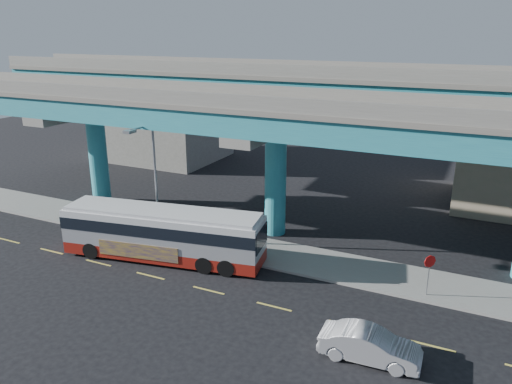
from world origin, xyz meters
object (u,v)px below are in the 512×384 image
at_px(transit_bus, 163,232).
at_px(stop_sign, 429,267).
at_px(parked_car, 120,212).
at_px(sedan, 370,345).
at_px(street_lamp, 149,167).

bearing_deg(transit_bus, stop_sign, -2.26).
xyz_separation_m(parked_car, stop_sign, (22.34, -1.51, 0.97)).
bearing_deg(sedan, transit_bus, 69.40).
bearing_deg(parked_car, stop_sign, -90.28).
distance_m(parked_car, street_lamp, 7.02).
bearing_deg(sedan, street_lamp, 66.84).
distance_m(transit_bus, parked_car, 7.61).
bearing_deg(stop_sign, transit_bus, 167.06).
bearing_deg(stop_sign, street_lamp, 161.78).
relative_size(parked_car, street_lamp, 0.52).
distance_m(transit_bus, street_lamp, 4.30).
height_order(transit_bus, stop_sign, transit_bus).
bearing_deg(stop_sign, parked_car, 155.43).
relative_size(transit_bus, sedan, 2.92).
relative_size(street_lamp, stop_sign, 3.48).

